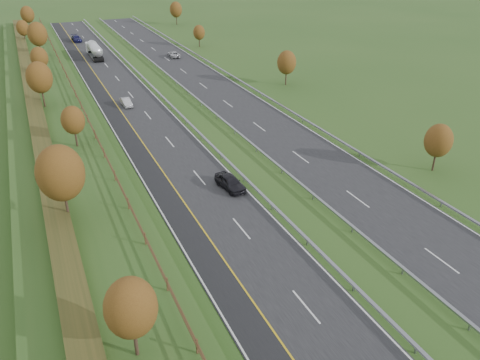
% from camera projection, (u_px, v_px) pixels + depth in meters
% --- Properties ---
extents(ground, '(400.00, 400.00, 0.00)m').
position_uv_depth(ground, '(196.00, 117.00, 74.21)').
color(ground, '#2B4D1B').
rests_on(ground, ground).
extents(near_carriageway, '(10.50, 200.00, 0.04)m').
position_uv_depth(near_carriageway, '(138.00, 114.00, 75.28)').
color(near_carriageway, black).
rests_on(near_carriageway, ground).
extents(far_carriageway, '(10.50, 200.00, 0.04)m').
position_uv_depth(far_carriageway, '(232.00, 101.00, 81.36)').
color(far_carriageway, black).
rests_on(far_carriageway, ground).
extents(hard_shoulder, '(3.00, 200.00, 0.04)m').
position_uv_depth(hard_shoulder, '(115.00, 118.00, 73.90)').
color(hard_shoulder, black).
rests_on(hard_shoulder, ground).
extents(lane_markings, '(26.75, 200.00, 0.01)m').
position_uv_depth(lane_markings, '(177.00, 109.00, 77.53)').
color(lane_markings, silver).
rests_on(lane_markings, near_carriageway).
extents(embankment_left, '(12.00, 200.00, 2.00)m').
position_uv_depth(embankment_left, '(52.00, 120.00, 70.04)').
color(embankment_left, '#2B4D1B').
rests_on(embankment_left, ground).
extents(hedge_left, '(2.20, 180.00, 1.10)m').
position_uv_depth(hedge_left, '(36.00, 112.00, 68.59)').
color(hedge_left, '#2F3515').
rests_on(hedge_left, embankment_left).
extents(fence_left, '(0.12, 189.06, 1.20)m').
position_uv_depth(fence_left, '(82.00, 106.00, 70.57)').
color(fence_left, '#422B19').
rests_on(fence_left, embankment_left).
extents(median_barrier_near, '(0.32, 200.00, 0.71)m').
position_uv_depth(median_barrier_near, '(172.00, 106.00, 77.11)').
color(median_barrier_near, gray).
rests_on(median_barrier_near, ground).
extents(median_barrier_far, '(0.32, 200.00, 0.71)m').
position_uv_depth(median_barrier_far, '(201.00, 102.00, 78.98)').
color(median_barrier_far, gray).
rests_on(median_barrier_far, ground).
extents(outer_barrier_far, '(0.32, 200.00, 0.71)m').
position_uv_depth(outer_barrier_far, '(262.00, 94.00, 83.22)').
color(outer_barrier_far, gray).
rests_on(outer_barrier_far, ground).
extents(trees_left, '(6.64, 164.30, 7.66)m').
position_uv_depth(trees_left, '(50.00, 91.00, 64.97)').
color(trees_left, '#2D2116').
rests_on(trees_left, embankment_left).
extents(trees_far, '(8.45, 118.60, 7.12)m').
position_uv_depth(trees_far, '(234.00, 40.00, 107.84)').
color(trees_far, '#2D2116').
rests_on(trees_far, ground).
extents(road_tanker, '(2.40, 11.22, 3.46)m').
position_uv_depth(road_tanker, '(94.00, 50.00, 109.68)').
color(road_tanker, silver).
rests_on(road_tanker, near_carriageway).
extents(car_dark_near, '(2.52, 4.92, 1.60)m').
position_uv_depth(car_dark_near, '(230.00, 182.00, 52.82)').
color(car_dark_near, black).
rests_on(car_dark_near, near_carriageway).
extents(car_silver_mid, '(1.50, 3.93, 1.28)m').
position_uv_depth(car_silver_mid, '(126.00, 102.00, 78.77)').
color(car_silver_mid, '#A2A2A7').
rests_on(car_silver_mid, near_carriageway).
extents(car_small_far, '(2.43, 5.50, 1.57)m').
position_uv_depth(car_small_far, '(76.00, 38.00, 127.01)').
color(car_small_far, '#151644').
rests_on(car_small_far, near_carriageway).
extents(car_oncoming, '(2.50, 4.92, 1.33)m').
position_uv_depth(car_oncoming, '(174.00, 54.00, 110.60)').
color(car_oncoming, '#AFAFB4').
rests_on(car_oncoming, far_carriageway).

